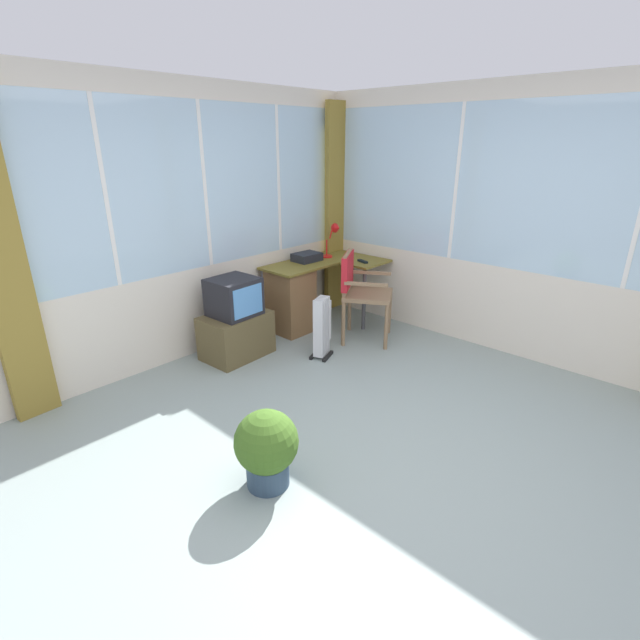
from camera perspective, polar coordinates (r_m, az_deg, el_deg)
name	(u,v)px	position (r m, az deg, el deg)	size (l,w,h in m)	color
ground	(374,469)	(3.25, 6.65, -17.70)	(5.63, 5.74, 0.06)	gray
north_window_panel	(162,230)	(4.43, -18.83, 10.44)	(4.63, 0.07, 2.52)	silver
east_window_panel	(534,228)	(4.72, 24.79, 10.19)	(0.07, 4.74, 2.52)	silver
curtain_north_left	(2,263)	(3.92, -34.49, 5.83)	(0.31, 0.07, 2.42)	olive
curtain_corner	(336,211)	(5.73, 1.96, 13.25)	(0.31, 0.07, 2.42)	olive
desk	(295,296)	(5.15, -3.11, 3.02)	(1.28, 0.88, 0.73)	brown
desk_lamp	(335,235)	(5.44, 1.79, 10.46)	(0.23, 0.20, 0.40)	red
tv_remote	(363,261)	(5.25, 5.27, 7.19)	(0.04, 0.15, 0.02)	black
paper_tray	(307,257)	(5.28, -1.62, 7.75)	(0.30, 0.23, 0.09)	#1F232B
wooden_armchair	(357,284)	(4.84, 4.54, 4.44)	(0.66, 0.66, 0.94)	#886A4A
tv_on_stand	(236,323)	(4.57, -10.33, -0.33)	(0.66, 0.47, 0.79)	brown
space_heater	(322,326)	(4.51, 0.31, -0.80)	(0.29, 0.24, 0.61)	silver
potted_plant	(267,447)	(2.92, -6.58, -15.21)	(0.39, 0.39, 0.51)	#2F4458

